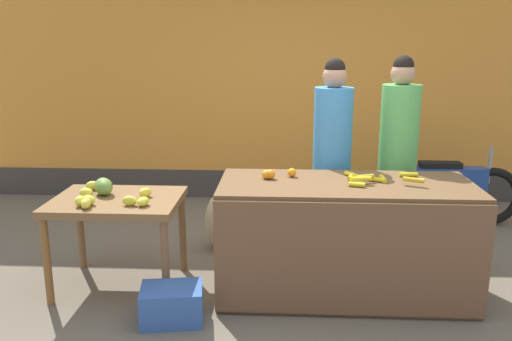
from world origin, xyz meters
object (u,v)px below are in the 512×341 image
(vendor_woman_green_shirt, at_px, (397,160))
(produce_crate, at_px, (172,304))
(produce_sack, at_px, (223,221))
(vendor_woman_blue_shirt, at_px, (332,162))
(parked_motorcycle, at_px, (447,189))

(vendor_woman_green_shirt, bearing_deg, produce_crate, -145.32)
(vendor_woman_green_shirt, height_order, produce_sack, vendor_woman_green_shirt)
(vendor_woman_blue_shirt, distance_m, produce_crate, 1.89)
(vendor_woman_blue_shirt, xyz_separation_m, parked_motorcycle, (1.36, 1.03, -0.53))
(parked_motorcycle, xyz_separation_m, produce_crate, (-2.59, -2.23, -0.27))
(vendor_woman_blue_shirt, relative_size, vendor_woman_green_shirt, 0.99)
(vendor_woman_green_shirt, xyz_separation_m, parked_motorcycle, (0.77, 0.97, -0.54))
(produce_crate, xyz_separation_m, produce_sack, (0.22, 1.38, 0.16))
(produce_sack, bearing_deg, produce_crate, -99.01)
(vendor_woman_blue_shirt, bearing_deg, produce_crate, -135.68)
(vendor_woman_green_shirt, relative_size, parked_motorcycle, 1.16)
(vendor_woman_blue_shirt, height_order, vendor_woman_green_shirt, vendor_woman_green_shirt)
(parked_motorcycle, height_order, produce_crate, parked_motorcycle)
(parked_motorcycle, distance_m, produce_sack, 2.52)
(parked_motorcycle, xyz_separation_m, produce_sack, (-2.37, -0.85, -0.11))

